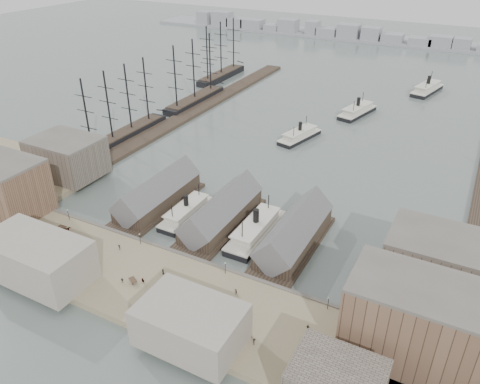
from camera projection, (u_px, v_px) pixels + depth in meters
The scene contains 39 objects.
ground at pixel (194, 251), 144.19m from camera, with size 900.00×900.00×0.00m, color #525F5B.
quay at pixel (155, 287), 128.31m from camera, with size 180.00×30.00×2.00m, color #86795A.
seawall at pixel (185, 257), 139.62m from camera, with size 180.00×1.20×2.30m, color #59544C.
west_wharf at pixel (189, 114), 248.47m from camera, with size 10.00×220.00×1.60m, color #2D231C.
ferry_shed_west at pixel (158, 195), 165.50m from camera, with size 14.00×42.00×12.60m.
ferry_shed_center at pixel (221, 213), 154.89m from camera, with size 14.00×42.00×12.60m.
ferry_shed_east at pixel (294, 234), 144.27m from camera, with size 14.00×42.00×12.60m.
warehouse_west_back at pixel (67, 157), 182.19m from camera, with size 26.00×20.00×14.00m, color #60564C.
warehouse_east_front at pixel (416, 323), 102.35m from camera, with size 30.00×18.00×19.00m, color brown.
warehouse_east_back at pixel (441, 264), 123.28m from camera, with size 28.00×20.00×15.00m, color #60564C.
street_bldg_center at pixel (191, 325), 107.97m from camera, with size 24.00×16.00×10.00m, color gray.
street_bldg_west at pixel (37, 259), 127.89m from camera, with size 30.00×16.00×12.00m, color gray.
lamp_post_far_w at pixel (68, 213), 154.86m from camera, with size 0.44×0.44×3.92m.
lamp_post_near_w at pixel (140, 237), 142.61m from camera, with size 0.44×0.44×3.92m.
lamp_post_near_e at pixel (225, 266), 130.36m from camera, with size 0.44×0.44×3.92m.
lamp_post_far_e at pixel (328, 301), 118.11m from camera, with size 0.44×0.44×3.92m.
far_shore at pixel (404, 40), 400.09m from camera, with size 500.00×40.00×15.72m.
ferry_docked_west at pixel (187, 212), 160.33m from camera, with size 7.57×25.23×9.01m.
ferry_docked_east at pixel (256, 229), 150.26m from camera, with size 8.76×29.19×10.42m.
ferry_open_near at pixel (300, 135), 219.55m from camera, with size 13.59×26.59×9.11m.
ferry_open_mid at pixel (357, 111), 248.39m from camera, with size 14.68×29.33×10.05m.
ferry_open_far at pixel (427, 89), 282.05m from camera, with size 15.54×31.58×10.83m.
sailing_ship_near at pixel (123, 135), 219.21m from camera, with size 8.31×57.24×34.16m.
sailing_ship_mid at pixel (195, 99), 264.62m from camera, with size 8.67×50.07×35.63m.
sailing_ship_far at pixel (221, 74), 309.02m from camera, with size 8.74×48.55×35.93m.
tram at pixel (351, 343), 107.19m from camera, with size 3.02×10.91×3.86m.
horse_cart_left at pixel (66, 229), 149.77m from camera, with size 4.73×1.61×1.73m.
horse_cart_center at pixel (139, 281), 127.88m from camera, with size 4.77×3.27×1.50m.
horse_cart_right at pixel (214, 305), 119.61m from camera, with size 4.70×2.19×1.46m.
pedestrian_0 at pixel (35, 220), 154.18m from camera, with size 0.65×0.48×1.79m, color black.
pedestrian_1 at pixel (49, 233), 147.87m from camera, with size 0.84×0.65×1.73m, color black.
pedestrian_2 at pixel (119, 247), 140.98m from camera, with size 1.16×0.66×1.79m, color black.
pedestrian_3 at pixel (122, 280), 127.92m from camera, with size 0.92×0.38×1.58m, color black.
pedestrian_4 at pixel (163, 272), 131.14m from camera, with size 0.81×0.53×1.66m, color black.
pedestrian_5 at pixel (193, 293), 123.26m from camera, with size 0.67×0.49×1.82m, color black.
pedestrian_6 at pixel (236, 292), 123.99m from camera, with size 0.77×0.60×1.59m, color black.
pedestrian_7 at pixel (254, 342), 108.83m from camera, with size 1.18×0.68×1.82m, color black.
pedestrian_8 at pixel (308, 327), 112.76m from camera, with size 0.99×0.41×1.70m, color black.
pedestrian_9 at pixel (368, 357), 104.94m from camera, with size 0.86×0.56×1.75m, color black.
Camera 1 is at (67.10, -96.36, 86.79)m, focal length 35.00 mm.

